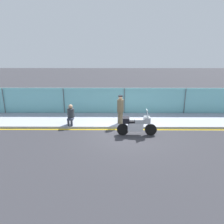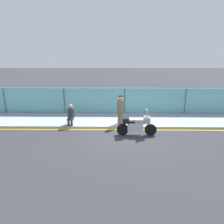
{
  "view_description": "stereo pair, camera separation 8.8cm",
  "coord_description": "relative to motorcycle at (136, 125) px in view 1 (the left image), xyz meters",
  "views": [
    {
      "loc": [
        -0.81,
        -10.54,
        4.36
      ],
      "look_at": [
        -0.89,
        1.18,
        1.0
      ],
      "focal_mm": 32.0,
      "sensor_mm": 36.0,
      "label": 1
    },
    {
      "loc": [
        -0.72,
        -10.53,
        4.36
      ],
      "look_at": [
        -0.89,
        1.18,
        1.0
      ],
      "focal_mm": 32.0,
      "sensor_mm": 36.0,
      "label": 2
    }
  ],
  "objects": [
    {
      "name": "motorcycle",
      "position": [
        0.0,
        0.0,
        0.0
      ],
      "size": [
        2.23,
        0.52,
        1.49
      ],
      "rotation": [
        0.0,
        0.0,
        -0.02
      ],
      "color": "black",
      "rests_on": "ground_plane"
    },
    {
      "name": "curb_paint_stripe",
      "position": [
        -0.48,
        0.85,
        -0.6
      ],
      "size": [
        33.33,
        0.18,
        0.01
      ],
      "color": "gold",
      "rests_on": "ground_plane"
    },
    {
      "name": "storefront_fence",
      "position": [
        -0.48,
        4.02,
        0.41
      ],
      "size": [
        31.66,
        0.17,
        2.02
      ],
      "color": "#6BB2B7",
      "rests_on": "ground_plane"
    },
    {
      "name": "person_seated_on_curb",
      "position": [
        -3.95,
        1.38,
        0.23
      ],
      "size": [
        0.43,
        0.68,
        1.27
      ],
      "color": "#2D3342",
      "rests_on": "sidewalk"
    },
    {
      "name": "sidewalk",
      "position": [
        -0.48,
        2.44,
        -0.53
      ],
      "size": [
        33.33,
        3.0,
        0.15
      ],
      "color": "#8E93A3",
      "rests_on": "ground_plane"
    },
    {
      "name": "officer_standing",
      "position": [
        -0.85,
        1.58,
        0.47
      ],
      "size": [
        0.4,
        0.4,
        1.81
      ],
      "color": "brown",
      "rests_on": "sidewalk"
    },
    {
      "name": "ground_plane",
      "position": [
        -0.48,
        0.04,
        -0.6
      ],
      "size": [
        120.0,
        120.0,
        0.0
      ],
      "primitive_type": "plane",
      "color": "#2D2D33"
    }
  ]
}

